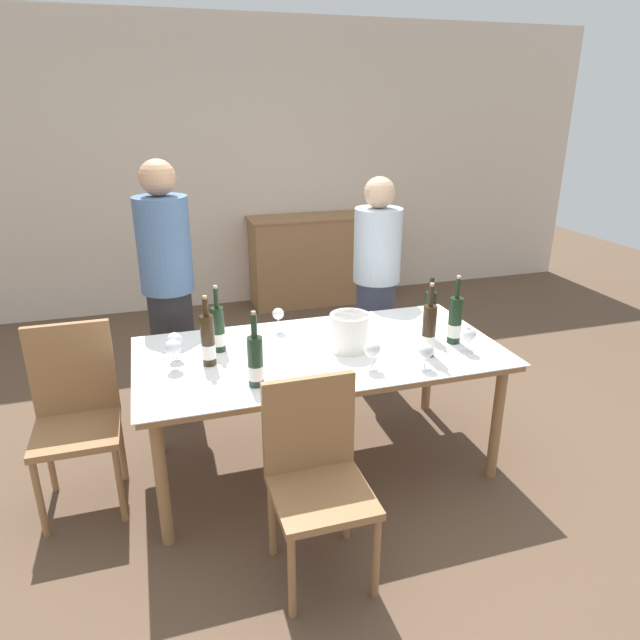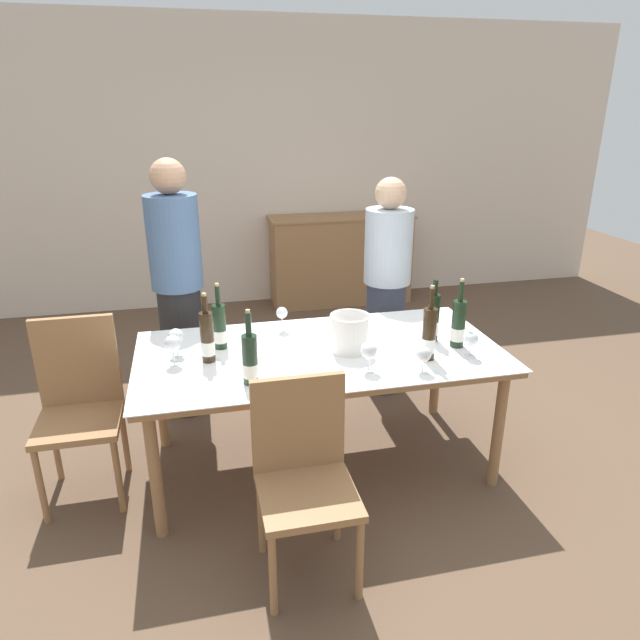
# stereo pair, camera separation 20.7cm
# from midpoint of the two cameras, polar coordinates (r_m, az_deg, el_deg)

# --- Properties ---
(ground_plane) EXTENTS (12.00, 12.00, 0.00)m
(ground_plane) POSITION_cam_midpoint_polar(r_m,az_deg,el_deg) (3.51, 1.74, -14.11)
(ground_plane) COLOR brown
(back_wall) EXTENTS (8.00, 0.10, 2.80)m
(back_wall) POSITION_cam_midpoint_polar(r_m,az_deg,el_deg) (5.99, -5.99, 14.94)
(back_wall) COLOR beige
(back_wall) RESTS_ON ground_plane
(sideboard_cabinet) EXTENTS (1.49, 0.46, 0.92)m
(sideboard_cabinet) POSITION_cam_midpoint_polar(r_m,az_deg,el_deg) (6.05, 3.07, 6.05)
(sideboard_cabinet) COLOR #996B42
(sideboard_cabinet) RESTS_ON ground_plane
(dining_table) EXTENTS (1.99, 1.01, 0.73)m
(dining_table) POSITION_cam_midpoint_polar(r_m,az_deg,el_deg) (3.17, 1.88, -4.10)
(dining_table) COLOR #996B42
(dining_table) RESTS_ON ground_plane
(ice_bucket) EXTENTS (0.22, 0.22, 0.21)m
(ice_bucket) POSITION_cam_midpoint_polar(r_m,az_deg,el_deg) (3.11, 4.90, -1.23)
(ice_bucket) COLOR white
(ice_bucket) RESTS_ON dining_table
(wine_bottle_0) EXTENTS (0.08, 0.08, 0.39)m
(wine_bottle_0) POSITION_cam_midpoint_polar(r_m,az_deg,el_deg) (3.27, 15.44, -0.50)
(wine_bottle_0) COLOR black
(wine_bottle_0) RESTS_ON dining_table
(wine_bottle_1) EXTENTS (0.07, 0.07, 0.41)m
(wine_bottle_1) POSITION_cam_midpoint_polar(r_m,az_deg,el_deg) (3.07, 12.75, -1.50)
(wine_bottle_1) COLOR #332314
(wine_bottle_1) RESTS_ON dining_table
(wine_bottle_2) EXTENTS (0.08, 0.08, 0.38)m
(wine_bottle_2) POSITION_cam_midpoint_polar(r_m,az_deg,el_deg) (2.75, -4.87, -4.02)
(wine_bottle_2) COLOR #1E3323
(wine_bottle_2) RESTS_ON dining_table
(wine_bottle_3) EXTENTS (0.07, 0.07, 0.38)m
(wine_bottle_3) POSITION_cam_midpoint_polar(r_m,az_deg,el_deg) (3.01, -9.28, -1.80)
(wine_bottle_3) COLOR #332314
(wine_bottle_3) RESTS_ON dining_table
(wine_bottle_4) EXTENTS (0.07, 0.07, 0.36)m
(wine_bottle_4) POSITION_cam_midpoint_polar(r_m,az_deg,el_deg) (3.31, 13.02, 0.09)
(wine_bottle_4) COLOR black
(wine_bottle_4) RESTS_ON dining_table
(wine_bottle_5) EXTENTS (0.07, 0.07, 0.37)m
(wine_bottle_5) POSITION_cam_midpoint_polar(r_m,az_deg,el_deg) (3.16, -8.17, -0.76)
(wine_bottle_5) COLOR black
(wine_bottle_5) RESTS_ON dining_table
(wine_glass_0) EXTENTS (0.09, 0.09, 0.16)m
(wine_glass_0) POSITION_cam_midpoint_polar(r_m,az_deg,el_deg) (2.88, 6.99, -3.14)
(wine_glass_0) COLOR white
(wine_glass_0) RESTS_ON dining_table
(wine_glass_1) EXTENTS (0.08, 0.08, 0.16)m
(wine_glass_1) POSITION_cam_midpoint_polar(r_m,az_deg,el_deg) (3.00, -12.63, -2.41)
(wine_glass_1) COLOR white
(wine_glass_1) RESTS_ON dining_table
(wine_glass_2) EXTENTS (0.08, 0.08, 0.15)m
(wine_glass_2) POSITION_cam_midpoint_polar(r_m,az_deg,el_deg) (3.12, -12.39, -1.69)
(wine_glass_2) COLOR white
(wine_glass_2) RESTS_ON dining_table
(wine_glass_3) EXTENTS (0.08, 0.08, 0.15)m
(wine_glass_3) POSITION_cam_midpoint_polar(r_m,az_deg,el_deg) (3.38, -2.09, 0.56)
(wine_glass_3) COLOR white
(wine_glass_3) RESTS_ON dining_table
(wine_glass_4) EXTENTS (0.08, 0.08, 0.14)m
(wine_glass_4) POSITION_cam_midpoint_polar(r_m,az_deg,el_deg) (2.93, 12.30, -3.47)
(wine_glass_4) COLOR white
(wine_glass_4) RESTS_ON dining_table
(wine_glass_5) EXTENTS (0.08, 0.08, 0.14)m
(wine_glass_5) POSITION_cam_midpoint_polar(r_m,az_deg,el_deg) (3.16, 16.70, -1.91)
(wine_glass_5) COLOR white
(wine_glass_5) RESTS_ON dining_table
(chair_near_front) EXTENTS (0.42, 0.42, 0.91)m
(chair_near_front) POSITION_cam_midpoint_polar(r_m,az_deg,el_deg) (2.58, 0.69, -14.52)
(chair_near_front) COLOR #996B42
(chair_near_front) RESTS_ON ground_plane
(chair_left_end) EXTENTS (0.42, 0.42, 0.97)m
(chair_left_end) POSITION_cam_midpoint_polar(r_m,az_deg,el_deg) (3.26, -21.30, -7.29)
(chair_left_end) COLOR #996B42
(chair_left_end) RESTS_ON ground_plane
(person_host) EXTENTS (0.33, 0.33, 1.71)m
(person_host) POSITION_cam_midpoint_polar(r_m,az_deg,el_deg) (3.80, -12.47, 2.76)
(person_host) COLOR #262628
(person_host) RESTS_ON ground_plane
(person_guest_left) EXTENTS (0.33, 0.33, 1.55)m
(person_guest_left) POSITION_cam_midpoint_polar(r_m,az_deg,el_deg) (4.08, 8.12, 3.09)
(person_guest_left) COLOR #383F56
(person_guest_left) RESTS_ON ground_plane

